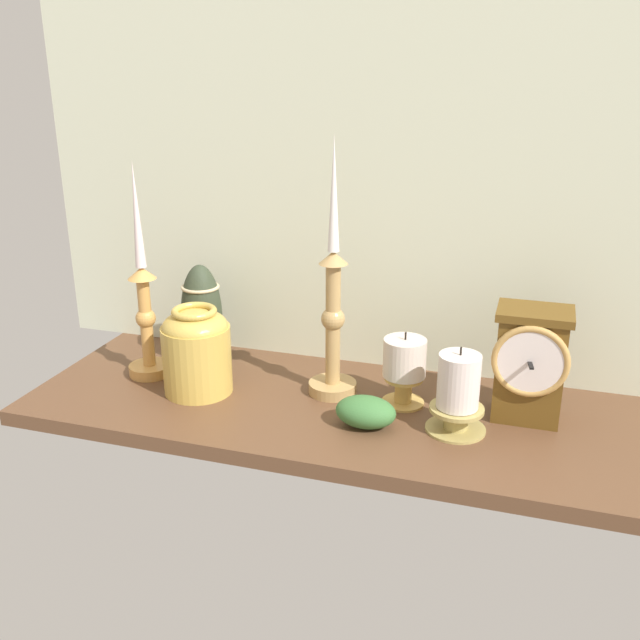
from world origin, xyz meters
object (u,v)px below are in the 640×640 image
(candlestick_tall_left, at_px, (333,317))
(candlestick_tall_center, at_px, (145,310))
(pillar_candle_front, at_px, (404,366))
(mantel_clock, at_px, (530,363))
(brass_vase_jar, at_px, (196,349))
(tall_ceramic_vase, at_px, (202,314))
(pillar_candle_near_clock, at_px, (458,394))

(candlestick_tall_left, bearing_deg, candlestick_tall_center, -175.47)
(pillar_candle_front, bearing_deg, mantel_clock, 2.41)
(brass_vase_jar, height_order, pillar_candle_front, brass_vase_jar)
(brass_vase_jar, bearing_deg, mantel_clock, 6.96)
(mantel_clock, height_order, tall_ceramic_vase, tall_ceramic_vase)
(candlestick_tall_center, bearing_deg, brass_vase_jar, -17.65)
(pillar_candle_near_clock, xyz_separation_m, tall_ceramic_vase, (-0.47, 0.12, 0.03))
(mantel_clock, distance_m, brass_vase_jar, 0.52)
(candlestick_tall_left, relative_size, pillar_candle_near_clock, 3.14)
(candlestick_tall_left, distance_m, tall_ceramic_vase, 0.26)
(brass_vase_jar, bearing_deg, candlestick_tall_left, 15.97)
(candlestick_tall_left, bearing_deg, brass_vase_jar, -164.03)
(pillar_candle_front, xyz_separation_m, tall_ceramic_vase, (-0.37, 0.06, 0.03))
(brass_vase_jar, distance_m, pillar_candle_front, 0.33)
(mantel_clock, xyz_separation_m, candlestick_tall_left, (-0.31, -0.00, 0.04))
(candlestick_tall_center, relative_size, brass_vase_jar, 2.54)
(brass_vase_jar, bearing_deg, pillar_candle_front, 9.51)
(pillar_candle_front, bearing_deg, candlestick_tall_left, 177.39)
(candlestick_tall_left, relative_size, pillar_candle_front, 3.42)
(pillar_candle_front, bearing_deg, candlestick_tall_center, -177.38)
(mantel_clock, bearing_deg, pillar_candle_near_clock, -143.76)
(pillar_candle_near_clock, bearing_deg, tall_ceramic_vase, 165.59)
(candlestick_tall_center, height_order, brass_vase_jar, candlestick_tall_center)
(candlestick_tall_left, distance_m, candlestick_tall_center, 0.32)
(candlestick_tall_left, xyz_separation_m, pillar_candle_front, (0.12, -0.01, -0.07))
(brass_vase_jar, relative_size, tall_ceramic_vase, 0.80)
(candlestick_tall_center, bearing_deg, candlestick_tall_left, 4.53)
(pillar_candle_front, distance_m, pillar_candle_near_clock, 0.11)
(mantel_clock, relative_size, tall_ceramic_vase, 0.96)
(tall_ceramic_vase, bearing_deg, brass_vase_jar, -68.38)
(pillar_candle_front, height_order, pillar_candle_near_clock, pillar_candle_near_clock)
(mantel_clock, height_order, candlestick_tall_center, candlestick_tall_center)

